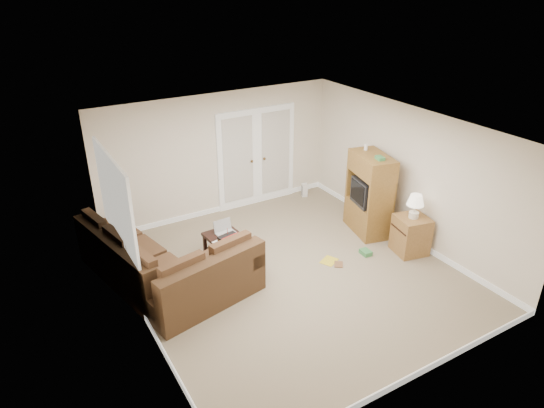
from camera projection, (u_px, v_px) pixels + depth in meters
floor at (292, 273)px, 8.15m from camera, size 5.50×5.50×0.00m
ceiling at (295, 130)px, 7.05m from camera, size 5.00×5.50×0.02m
wall_left at (135, 248)px, 6.46m from camera, size 0.02×5.50×2.50m
wall_right at (409, 176)px, 8.74m from camera, size 0.02×5.50×2.50m
wall_back at (219, 155)px, 9.73m from camera, size 5.00×0.02×2.50m
wall_front at (425, 299)px, 5.47m from camera, size 5.00×0.02×2.50m
baseboards at (292, 271)px, 8.12m from camera, size 5.00×5.50×0.10m
french_doors at (257, 158)px, 10.19m from camera, size 1.80×0.05×2.13m
window_left at (116, 200)px, 7.12m from camera, size 0.05×1.92×1.42m
sectional_sofa at (163, 269)px, 7.64m from camera, size 2.41×2.93×0.87m
coffee_table at (232, 252)px, 8.27m from camera, size 0.66×1.19×0.78m
tv_armoire at (369, 194)px, 9.14m from camera, size 0.74×1.07×1.68m
side_cabinet at (411, 232)px, 8.59m from camera, size 0.63×0.63×1.13m
space_heater at (304, 190)px, 10.85m from camera, size 0.15×0.13×0.30m
floor_magazine at (329, 261)px, 8.48m from camera, size 0.38×0.35×0.01m
floor_greenbox at (366, 252)px, 8.67m from camera, size 0.17×0.22×0.08m
floor_book at (334, 264)px, 8.38m from camera, size 0.24×0.25×0.02m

